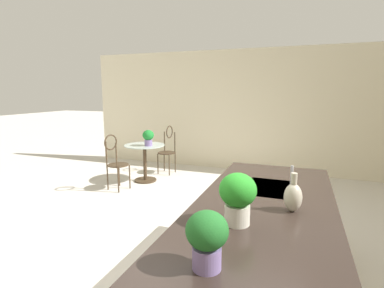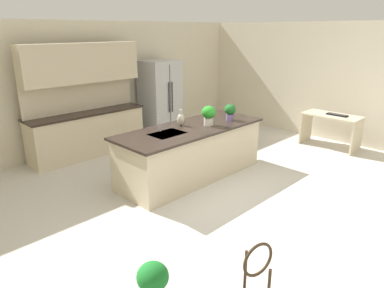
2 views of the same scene
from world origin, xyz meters
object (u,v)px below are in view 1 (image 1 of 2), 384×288
object	(u,v)px
bistro_table	(145,159)
potted_plant_counter_near	(238,195)
vase_on_counter	(293,197)
potted_plant_counter_far	(207,236)
chair_by_island	(168,147)
potted_plant_on_table	(148,137)
chair_near_window	(115,159)

from	to	relation	value
bistro_table	potted_plant_counter_near	size ratio (longest dim) A/B	2.32
bistro_table	vase_on_counter	distance (m)	4.13
bistro_table	potted_plant_counter_far	size ratio (longest dim) A/B	2.68
chair_by_island	potted_plant_on_table	size ratio (longest dim) A/B	3.37
chair_by_island	vase_on_counter	xyz separation A→B (m)	(3.65, 2.70, 0.46)
chair_by_island	chair_near_window	bearing A→B (deg)	-15.05
potted_plant_counter_far	bistro_table	bearing A→B (deg)	-146.85
potted_plant_counter_far	vase_on_counter	bearing A→B (deg)	157.54
bistro_table	chair_near_window	world-z (taller)	chair_near_window
bistro_table	potted_plant_counter_near	world-z (taller)	potted_plant_counter_near
chair_by_island	vase_on_counter	size ratio (longest dim) A/B	3.62
potted_plant_counter_near	potted_plant_counter_far	world-z (taller)	potted_plant_counter_near
chair_near_window	potted_plant_counter_near	size ratio (longest dim) A/B	3.02
chair_by_island	potted_plant_counter_far	distance (m)	5.14
chair_near_window	potted_plant_counter_near	xyz separation A→B (m)	(2.59, 2.75, 0.54)
chair_near_window	potted_plant_on_table	xyz separation A→B (m)	(-0.62, 0.34, 0.34)
bistro_table	chair_by_island	size ratio (longest dim) A/B	0.77
potted_plant_on_table	potted_plant_counter_far	world-z (taller)	potted_plant_counter_far
vase_on_counter	potted_plant_counter_far	bearing A→B (deg)	-22.46
potted_plant_on_table	potted_plant_counter_far	xyz separation A→B (m)	(3.76, 2.37, 0.17)
bistro_table	vase_on_counter	xyz separation A→B (m)	(2.92, 2.87, 0.58)
bistro_table	potted_plant_on_table	xyz separation A→B (m)	(0.06, 0.12, 0.47)
chair_near_window	chair_by_island	bearing A→B (deg)	164.95
potted_plant_counter_near	chair_near_window	bearing A→B (deg)	-133.30
chair_near_window	potted_plant_on_table	world-z (taller)	potted_plant_on_table
bistro_table	chair_by_island	world-z (taller)	chair_by_island
potted_plant_on_table	chair_near_window	bearing A→B (deg)	-28.97
vase_on_counter	chair_near_window	bearing A→B (deg)	-125.99
chair_near_window	vase_on_counter	bearing A→B (deg)	54.01
bistro_table	potted_plant_counter_far	bearing A→B (deg)	33.15
potted_plant_on_table	potted_plant_counter_far	distance (m)	4.45
potted_plant_on_table	vase_on_counter	size ratio (longest dim) A/B	1.08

